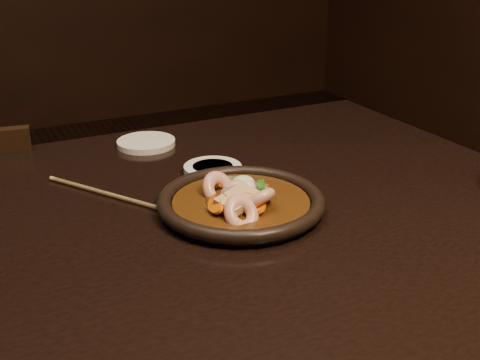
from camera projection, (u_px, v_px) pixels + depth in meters
name	position (u px, v px, depth m)	size (l,w,h in m)	color
table	(71.00, 293.00, 0.86)	(1.60, 0.90, 0.75)	black
plate	(241.00, 203.00, 0.92)	(0.26, 0.26, 0.03)	black
stirfry	(240.00, 200.00, 0.92)	(0.13, 0.16, 0.06)	#3E220B
soy_dish	(213.00, 170.00, 1.07)	(0.10, 0.10, 0.01)	white
saucer_right	(146.00, 143.00, 1.21)	(0.12, 0.12, 0.01)	white
chopsticks	(109.00, 194.00, 0.98)	(0.15, 0.23, 0.01)	tan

